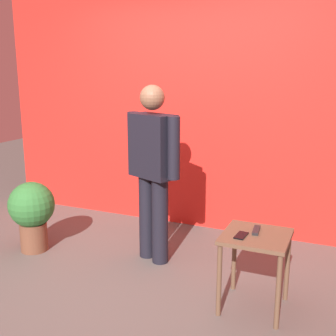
# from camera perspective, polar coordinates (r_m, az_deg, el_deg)

# --- Properties ---
(ground_plane) EXTENTS (12.00, 12.00, 0.00)m
(ground_plane) POSITION_cam_1_polar(r_m,az_deg,el_deg) (3.63, -7.58, -15.60)
(ground_plane) COLOR #59544F
(back_wall_red) EXTENTS (4.54, 0.12, 2.78)m
(back_wall_red) POSITION_cam_1_polar(r_m,az_deg,el_deg) (4.69, 2.46, 8.87)
(back_wall_red) COLOR red
(back_wall_red) RESTS_ON ground_plane
(standing_person) EXTENTS (0.62, 0.36, 1.61)m
(standing_person) POSITION_cam_1_polar(r_m,az_deg,el_deg) (3.80, -2.04, 0.38)
(standing_person) COLOR black
(standing_person) RESTS_ON ground_plane
(side_table) EXTENTS (0.47, 0.47, 0.58)m
(side_table) POSITION_cam_1_polar(r_m,az_deg,el_deg) (3.20, 11.65, -10.40)
(side_table) COLOR brown
(side_table) RESTS_ON ground_plane
(cell_phone) EXTENTS (0.08, 0.15, 0.01)m
(cell_phone) POSITION_cam_1_polar(r_m,az_deg,el_deg) (3.11, 9.78, -8.89)
(cell_phone) COLOR black
(cell_phone) RESTS_ON side_table
(tv_remote) EXTENTS (0.06, 0.17, 0.02)m
(tv_remote) POSITION_cam_1_polar(r_m,az_deg,el_deg) (3.21, 11.73, -8.16)
(tv_remote) COLOR black
(tv_remote) RESTS_ON side_table
(potted_plant) EXTENTS (0.44, 0.44, 0.69)m
(potted_plant) POSITION_cam_1_polar(r_m,az_deg,el_deg) (4.32, -17.76, -5.44)
(potted_plant) COLOR brown
(potted_plant) RESTS_ON ground_plane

